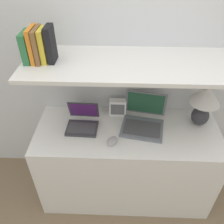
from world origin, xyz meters
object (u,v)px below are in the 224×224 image
table_lamp (205,101)px  router_box (118,107)px  laptop_large (143,120)px  book_orange (33,45)px  book_yellow (44,45)px  book_black (51,44)px  computer_mouse (112,141)px  book_green (27,47)px  laptop_small (83,122)px  book_brown (39,45)px

table_lamp → router_box: size_ratio=2.44×
table_lamp → laptop_large: size_ratio=0.96×
laptop_large → book_orange: book_orange is taller
book_orange → book_yellow: book_orange is taller
book_black → book_orange: bearing=180.0°
computer_mouse → book_yellow: (-0.44, 0.21, 0.64)m
book_orange → book_green: bearing=180.0°
laptop_small → router_box: 0.32m
router_box → book_orange: bearing=-166.6°
table_lamp → book_black: 1.17m
table_lamp → book_yellow: book_yellow is taller
laptop_small → computer_mouse: laptop_small is taller
router_box → table_lamp: bearing=-7.9°
computer_mouse → book_brown: (-0.48, 0.21, 0.64)m
laptop_small → book_yellow: bearing=172.0°
book_orange → book_yellow: bearing=0.0°
book_brown → book_black: (0.08, 0.00, 0.01)m
computer_mouse → book_yellow: 0.81m
laptop_large → router_box: 0.24m
computer_mouse → router_box: router_box is taller
book_yellow → book_black: size_ratio=0.93×
table_lamp → book_orange: (-1.20, -0.04, 0.44)m
book_brown → book_orange: bearing=180.0°
router_box → book_yellow: 0.77m
table_lamp → router_box: (-0.65, 0.09, -0.15)m
laptop_small → router_box: laptop_small is taller
computer_mouse → book_green: book_green is taller
book_brown → laptop_small: bearing=-6.9°
computer_mouse → router_box: 0.34m
book_brown → book_yellow: (0.03, 0.00, -0.00)m
laptop_small → book_black: 0.65m
laptop_small → laptop_large: bearing=3.7°
book_orange → laptop_small: bearing=-6.0°
laptop_small → book_black: book_black is taller
computer_mouse → book_brown: bearing=156.7°
laptop_large → laptop_small: laptop_large is taller
laptop_small → book_brown: 0.66m
book_green → book_brown: (0.08, 0.00, 0.01)m
computer_mouse → book_black: book_black is taller
router_box → book_brown: size_ratio=0.67×
book_brown → book_black: size_ratio=0.94×
laptop_large → book_orange: 0.97m
computer_mouse → table_lamp: bearing=19.7°
book_brown → router_box: bearing=14.3°
laptop_small → book_yellow: book_yellow is taller
laptop_large → book_green: size_ratio=1.92×
book_orange → book_brown: book_orange is taller
laptop_large → laptop_small: 0.48m
laptop_small → book_orange: size_ratio=1.12×
laptop_small → router_box: (0.27, 0.16, 0.03)m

